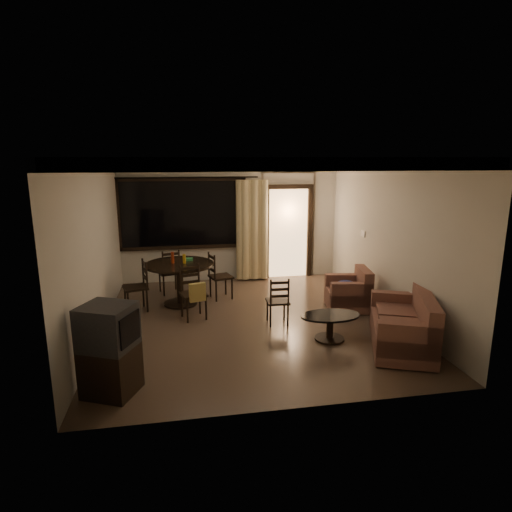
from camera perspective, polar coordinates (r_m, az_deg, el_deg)
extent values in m
plane|color=#7F6651|center=(7.60, -0.69, -8.63)|extent=(5.50, 5.50, 0.00)
plane|color=beige|center=(9.89, -3.34, 4.81)|extent=(5.00, 0.00, 5.00)
plane|color=beige|center=(4.59, 4.93, -4.76)|extent=(5.00, 0.00, 5.00)
plane|color=beige|center=(7.24, -20.64, 0.99)|extent=(0.00, 5.50, 5.50)
plane|color=beige|center=(8.00, 17.26, 2.31)|extent=(0.00, 5.50, 5.50)
plane|color=white|center=(7.07, -0.75, 12.98)|extent=(5.50, 5.50, 0.00)
cube|color=black|center=(9.77, -9.78, 5.58)|extent=(2.70, 0.04, 1.45)
cylinder|color=black|center=(9.61, -9.35, 10.29)|extent=(3.20, 0.03, 0.03)
cube|color=#FFC684|center=(10.15, 4.32, 3.00)|extent=(0.91, 0.03, 2.08)
cube|color=white|center=(8.94, 14.08, 2.92)|extent=(0.02, 0.18, 0.12)
cylinder|color=black|center=(7.07, -0.75, 12.50)|extent=(0.03, 0.03, 0.12)
cylinder|color=black|center=(7.07, -0.75, 11.77)|extent=(0.16, 0.16, 0.08)
cylinder|color=black|center=(8.34, -10.20, -1.10)|extent=(1.32, 1.32, 0.04)
cylinder|color=black|center=(8.44, -10.09, -3.70)|extent=(0.13, 0.13, 0.77)
cylinder|color=black|center=(8.56, -9.99, -6.20)|extent=(0.66, 0.66, 0.03)
cylinder|color=maroon|center=(8.33, -11.06, -0.23)|extent=(0.06, 0.06, 0.22)
cylinder|color=#C28F14|center=(8.29, -9.54, -0.38)|extent=(0.06, 0.06, 0.18)
cube|color=#278344|center=(8.52, -8.89, -0.45)|extent=(0.14, 0.10, 0.05)
cube|color=black|center=(8.26, -15.79, -4.07)|extent=(0.52, 0.52, 0.04)
cube|color=black|center=(8.69, -4.70, -2.77)|extent=(0.52, 0.52, 0.04)
cube|color=black|center=(7.65, -8.34, -5.05)|extent=(0.52, 0.52, 0.04)
cube|color=tan|center=(7.41, -7.83, -4.82)|extent=(0.29, 0.15, 0.32)
cube|color=black|center=(9.18, -11.48, -2.13)|extent=(0.52, 0.52, 0.04)
cube|color=black|center=(5.62, -18.77, -14.21)|extent=(0.75, 0.72, 0.59)
cube|color=black|center=(5.39, -19.21, -8.89)|extent=(0.75, 0.72, 0.53)
cube|color=black|center=(5.24, -16.47, -9.33)|extent=(0.19, 0.39, 0.36)
cube|color=#4E2A24|center=(6.89, 18.77, -9.80)|extent=(1.34, 1.74, 0.39)
cube|color=#4E2A24|center=(6.82, 21.60, -7.36)|extent=(0.75, 1.51, 0.63)
cube|color=#4E2A24|center=(6.18, 19.65, -10.56)|extent=(0.83, 0.47, 0.48)
cube|color=#4E2A24|center=(7.46, 18.25, -6.41)|extent=(0.83, 0.47, 0.48)
cube|color=#4E2A24|center=(6.80, 18.49, -8.05)|extent=(1.04, 1.47, 0.12)
cube|color=#4E2A24|center=(8.30, 12.09, -5.60)|extent=(0.87, 0.87, 0.36)
cube|color=#4E2A24|center=(8.29, 14.15, -3.61)|extent=(0.30, 0.78, 0.58)
cube|color=#4E2A24|center=(7.97, 12.62, -5.06)|extent=(0.77, 0.28, 0.45)
cube|color=#4E2A24|center=(8.53, 11.71, -3.83)|extent=(0.77, 0.28, 0.45)
cube|color=#4E2A24|center=(8.23, 11.86, -4.25)|extent=(0.62, 0.66, 0.11)
ellipsoid|color=#131954|center=(8.20, 11.89, -3.56)|extent=(0.32, 0.27, 0.09)
ellipsoid|color=black|center=(6.82, 9.88, -7.84)|extent=(0.94, 0.57, 0.03)
cylinder|color=black|center=(6.89, 9.82, -9.39)|extent=(0.10, 0.10, 0.38)
cylinder|color=black|center=(6.96, 9.76, -10.78)|extent=(0.46, 0.46, 0.03)
cube|color=black|center=(7.37, 2.90, -6.05)|extent=(0.38, 0.38, 0.04)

